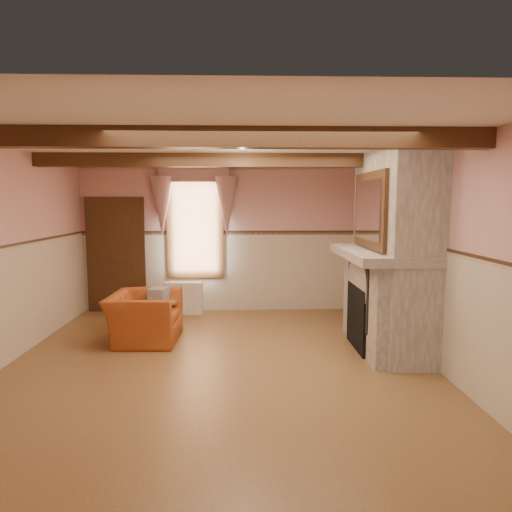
{
  "coord_description": "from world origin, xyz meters",
  "views": [
    {
      "loc": [
        0.31,
        -5.7,
        2.08
      ],
      "look_at": [
        0.5,
        0.8,
        1.31
      ],
      "focal_mm": 32.0,
      "sensor_mm": 36.0,
      "label": 1
    }
  ],
  "objects_px": {
    "oil_lamp": "(375,238)",
    "mantel_clock": "(366,238)",
    "side_table": "(159,318)",
    "bowl": "(385,247)",
    "armchair": "(145,317)",
    "radiator": "(184,298)"
  },
  "relations": [
    {
      "from": "oil_lamp",
      "to": "mantel_clock",
      "type": "bearing_deg",
      "value": 90.0
    },
    {
      "from": "oil_lamp",
      "to": "side_table",
      "type": "bearing_deg",
      "value": 173.19
    },
    {
      "from": "bowl",
      "to": "armchair",
      "type": "bearing_deg",
      "value": 170.39
    },
    {
      "from": "radiator",
      "to": "mantel_clock",
      "type": "height_order",
      "value": "mantel_clock"
    },
    {
      "from": "side_table",
      "to": "oil_lamp",
      "type": "relative_size",
      "value": 1.98
    },
    {
      "from": "armchair",
      "to": "bowl",
      "type": "height_order",
      "value": "bowl"
    },
    {
      "from": "mantel_clock",
      "to": "oil_lamp",
      "type": "bearing_deg",
      "value": -90.0
    },
    {
      "from": "bowl",
      "to": "oil_lamp",
      "type": "distance_m",
      "value": 0.49
    },
    {
      "from": "side_table",
      "to": "bowl",
      "type": "height_order",
      "value": "bowl"
    },
    {
      "from": "armchair",
      "to": "mantel_clock",
      "type": "distance_m",
      "value": 3.63
    },
    {
      "from": "radiator",
      "to": "bowl",
      "type": "xyz_separation_m",
      "value": [
        3.05,
        -2.26,
        1.17
      ]
    },
    {
      "from": "armchair",
      "to": "side_table",
      "type": "xyz_separation_m",
      "value": [
        0.16,
        0.29,
        -0.09
      ]
    },
    {
      "from": "bowl",
      "to": "mantel_clock",
      "type": "xyz_separation_m",
      "value": [
        0.0,
        0.97,
        0.05
      ]
    },
    {
      "from": "radiator",
      "to": "bowl",
      "type": "bearing_deg",
      "value": -28.0
    },
    {
      "from": "bowl",
      "to": "mantel_clock",
      "type": "bearing_deg",
      "value": 90.0
    },
    {
      "from": "armchair",
      "to": "side_table",
      "type": "relative_size",
      "value": 2.02
    },
    {
      "from": "armchair",
      "to": "side_table",
      "type": "bearing_deg",
      "value": -27.98
    },
    {
      "from": "side_table",
      "to": "bowl",
      "type": "distance_m",
      "value": 3.57
    },
    {
      "from": "mantel_clock",
      "to": "armchair",
      "type": "bearing_deg",
      "value": -173.53
    },
    {
      "from": "radiator",
      "to": "bowl",
      "type": "height_order",
      "value": "bowl"
    },
    {
      "from": "armchair",
      "to": "bowl",
      "type": "xyz_separation_m",
      "value": [
        3.42,
        -0.58,
        1.1
      ]
    },
    {
      "from": "side_table",
      "to": "mantel_clock",
      "type": "height_order",
      "value": "mantel_clock"
    }
  ]
}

